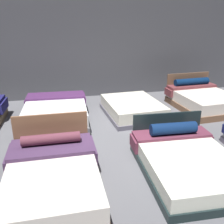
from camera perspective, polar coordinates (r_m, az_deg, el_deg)
name	(u,v)px	position (r m, az deg, el deg)	size (l,w,h in m)	color
ground_plane	(106,143)	(5.70, -1.28, -7.18)	(18.00, 18.00, 0.02)	#5B5B60
showroom_back_wall	(84,46)	(8.79, -6.44, 14.61)	(18.00, 0.06, 3.50)	#47474C
bed_1	(53,176)	(4.26, -13.34, -14.08)	(1.55, 2.14, 0.97)	brown
bed_2	(186,161)	(4.82, 16.51, -10.60)	(1.72, 2.25, 0.78)	black
bed_5	(56,112)	(6.92, -12.68, -0.09)	(1.77, 2.18, 0.57)	#535256
bed_6	(132,108)	(7.23, 4.67, 0.85)	(1.60, 2.02, 0.43)	#55515F
bed_7	(203,99)	(8.29, 20.02, 2.70)	(1.81, 2.15, 0.93)	brown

